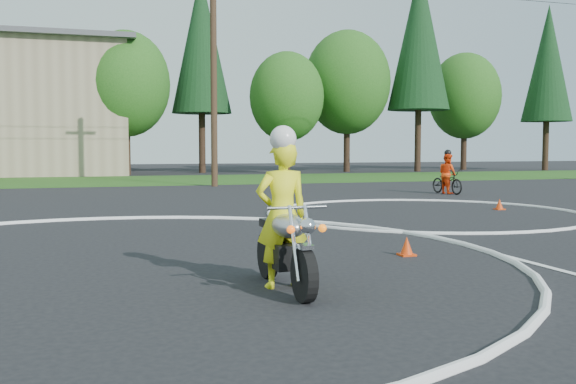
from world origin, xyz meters
name	(u,v)px	position (x,y,z in m)	size (l,w,h in m)	color
ground	(114,315)	(0.00, 0.00, 0.00)	(120.00, 120.00, 0.00)	black
grass_strip	(94,181)	(0.00, 27.00, 0.01)	(120.00, 10.00, 0.02)	#1E4714
course_markings	(232,244)	(2.17, 4.35, 0.01)	(19.05, 19.05, 0.12)	silver
primary_motorcycle	(286,247)	(2.02, 0.59, 0.52)	(0.71, 2.02, 1.06)	black
rider_primary_grp	(282,210)	(2.01, 0.73, 0.95)	(0.66, 0.44, 1.97)	yellow
rider_second_grp	(447,178)	(12.34, 14.04, 0.57)	(0.78, 1.75, 1.62)	black
traffic_cones	(402,240)	(4.83, 3.05, 0.14)	(19.93, 11.01, 0.30)	red
treeline	(319,75)	(14.78, 34.61, 6.62)	(38.20, 8.10, 14.52)	#382619
utility_poles	(214,66)	(5.00, 21.00, 5.20)	(41.60, 1.12, 10.00)	#473321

